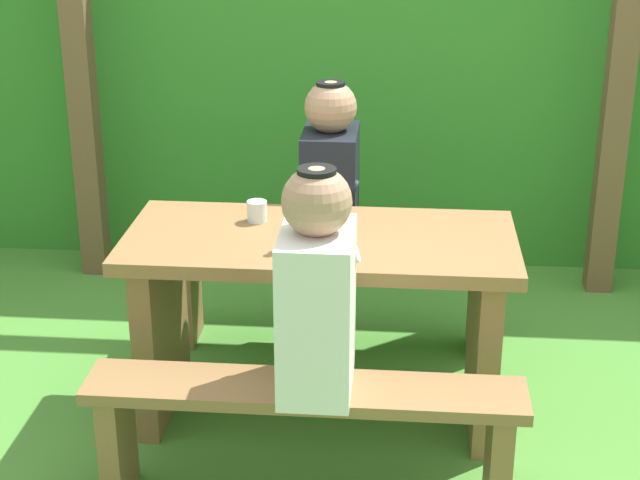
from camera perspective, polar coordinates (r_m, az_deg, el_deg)
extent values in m
plane|color=#4B8C35|center=(3.87, 0.00, -9.82)|extent=(12.00, 12.00, 0.00)
cube|color=#34832A|center=(5.25, 1.79, 10.22)|extent=(6.40, 0.67, 1.96)
cube|color=brown|center=(4.93, -13.50, 8.56)|extent=(0.12, 0.12, 1.91)
cube|color=brown|center=(4.78, 16.68, 7.85)|extent=(0.12, 0.12, 1.91)
cube|color=olive|center=(3.55, 0.00, -0.12)|extent=(1.40, 0.64, 0.05)
cube|color=olive|center=(3.80, -9.09, -4.93)|extent=(0.08, 0.54, 0.68)
cube|color=olive|center=(3.71, 9.33, -5.65)|extent=(0.08, 0.54, 0.68)
cube|color=olive|center=(3.17, -0.90, -8.64)|extent=(1.40, 0.24, 0.04)
cube|color=olive|center=(3.40, -11.53, -11.21)|extent=(0.07, 0.22, 0.40)
cube|color=olive|center=(3.29, 10.17, -12.29)|extent=(0.07, 0.22, 0.40)
cube|color=olive|center=(4.18, 0.67, -0.85)|extent=(1.40, 0.24, 0.04)
cube|color=olive|center=(4.36, -7.51, -3.25)|extent=(0.07, 0.22, 0.40)
cube|color=olive|center=(4.27, 9.00, -3.85)|extent=(0.07, 0.22, 0.40)
cube|color=white|center=(3.04, -0.18, -4.11)|extent=(0.22, 0.34, 0.52)
sphere|color=tan|center=(2.90, -0.19, 2.21)|extent=(0.21, 0.21, 0.21)
cylinder|color=black|center=(2.87, -0.19, 3.89)|extent=(0.12, 0.12, 0.02)
cylinder|color=white|center=(3.12, 0.05, -1.27)|extent=(0.25, 0.07, 0.15)
cube|color=black|center=(4.08, 0.59, 2.78)|extent=(0.22, 0.34, 0.52)
sphere|color=tan|center=(3.98, 0.61, 7.62)|extent=(0.21, 0.21, 0.21)
cylinder|color=black|center=(3.96, 0.62, 8.87)|extent=(0.12, 0.12, 0.02)
cylinder|color=black|center=(3.92, 0.44, 3.56)|extent=(0.25, 0.07, 0.15)
cylinder|color=silver|center=(3.68, -3.63, 1.66)|extent=(0.07, 0.07, 0.08)
cylinder|color=silver|center=(3.42, -0.87, 0.90)|extent=(0.06, 0.06, 0.17)
cylinder|color=silver|center=(3.38, -0.88, 2.64)|extent=(0.03, 0.03, 0.05)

